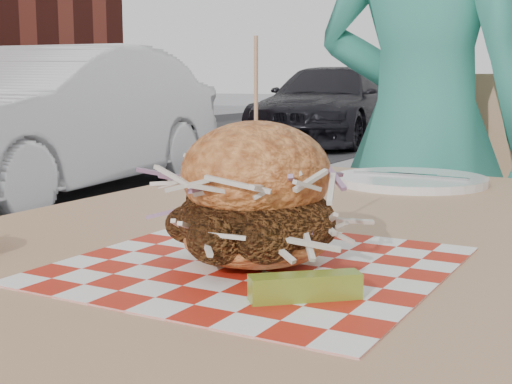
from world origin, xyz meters
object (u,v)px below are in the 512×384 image
Objects in this scene: diner at (421,135)px; patio_table at (307,287)px; car_white at (51,121)px; sandwich at (256,203)px; patio_chair at (472,225)px; car_dark at (330,105)px.

patio_table is (0.13, -0.92, -0.13)m from diner.
car_white reaches higher than sandwich.
diner reaches higher than patio_chair.
diner is at bearing -136.10° from patio_chair.
patio_chair is 1.32m from sandwich.
sandwich is at bearing -103.71° from patio_chair.
diner is 4.47m from car_white.
patio_chair reaches higher than patio_table.
diner is 1.33× the size of patio_table.
patio_table is 1.26× the size of patio_chair.
patio_table is 0.25m from sandwich.
car_dark is at bearing 99.29° from patio_chair.
car_dark reaches higher than patio_table.
car_white is 5.61m from car_dark.
patio_chair is at bearing -39.33° from car_white.
diner is 0.41× the size of car_dark.
patio_table is (3.85, -8.99, 0.11)m from car_dark.
diner reaches higher than car_white.
diner is 0.94m from patio_table.
car_white is 3.86× the size of patio_chair.
diner is at bearing -41.87° from car_white.
sandwich reaches higher than patio_table.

